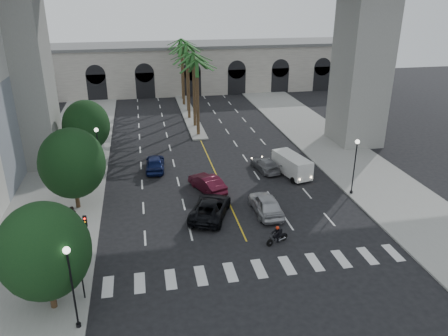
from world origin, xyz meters
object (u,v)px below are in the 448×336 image
lamp_post_right (355,162)px  car_c (210,208)px  traffic_signal_near (80,265)px  motorcycle_rider (278,235)px  lamp_post_left_near (71,281)px  car_b (207,183)px  car_e (155,163)px  cargo_van (292,165)px  car_d (265,164)px  pedestrian_a (53,253)px  traffic_signal_far (86,231)px  car_a (266,204)px  pedestrian_b (73,216)px  lamp_post_left_far (98,149)px

lamp_post_right → car_c: (-13.43, -1.56, -2.42)m
traffic_signal_near → motorcycle_rider: (13.51, 3.88, -1.85)m
lamp_post_left_near → lamp_post_right: bearing=29.7°
motorcycle_rider → car_b: bearing=85.6°
traffic_signal_near → car_e: bearing=75.2°
car_b → car_c: 4.97m
motorcycle_rider → cargo_van: cargo_van is taller
car_c → car_d: 11.31m
cargo_van → pedestrian_a: (-21.08, -11.82, -0.12)m
lamp_post_left_near → car_b: bearing=58.8°
traffic_signal_far → car_d: (16.53, 13.60, -1.85)m
cargo_van → lamp_post_right: bearing=-65.9°
traffic_signal_near → car_b: bearing=54.8°
traffic_signal_far → car_b: 14.02m
car_a → pedestrian_b: 15.68m
lamp_post_right → car_a: 9.26m
lamp_post_left_near → car_b: lamp_post_left_near is taller
traffic_signal_far → pedestrian_a: size_ratio=2.00×
traffic_signal_near → traffic_signal_far: (0.00, 4.00, 0.00)m
lamp_post_left_far → lamp_post_right: size_ratio=1.00×
car_b → cargo_van: bearing=171.5°
car_c → motorcycle_rider: bearing=152.7°
car_e → pedestrian_b: size_ratio=2.99×
lamp_post_right → car_d: bearing=131.0°
lamp_post_right → car_a: lamp_post_right is taller
car_b → car_e: 7.53m
car_c → traffic_signal_far: bearing=50.8°
traffic_signal_far → car_b: bearing=45.2°
pedestrian_a → lamp_post_left_near: bearing=-84.7°
lamp_post_left_near → car_c: bearing=50.7°
lamp_post_left_near → lamp_post_left_far: size_ratio=1.00×
lamp_post_right → motorcycle_rider: 11.61m
car_c → car_b: bearing=-73.4°
lamp_post_left_far → car_a: lamp_post_left_far is taller
car_d → lamp_post_left_far: bearing=-11.7°
car_d → pedestrian_a: (-18.86, -13.66, 0.40)m
car_b → car_d: car_b is taller
traffic_signal_far → pedestrian_b: bearing=107.5°
car_b → car_c: size_ratio=0.83×
traffic_signal_far → lamp_post_left_far: bearing=90.4°
motorcycle_rider → car_b: car_b is taller
lamp_post_right → car_d: 9.75m
lamp_post_left_near → pedestrian_a: 7.16m
lamp_post_left_far → cargo_van: size_ratio=1.02×
lamp_post_right → pedestrian_b: 24.54m
lamp_post_right → car_c: bearing=-173.4°
lamp_post_right → pedestrian_a: lamp_post_right is taller
lamp_post_left_far → pedestrian_b: size_ratio=3.38×
lamp_post_left_far → lamp_post_right: (22.80, -8.00, 0.00)m
traffic_signal_near → motorcycle_rider: bearing=16.0°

